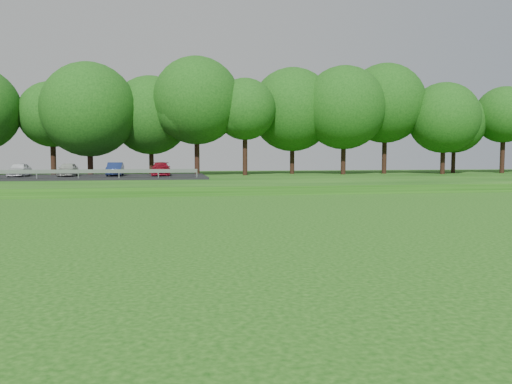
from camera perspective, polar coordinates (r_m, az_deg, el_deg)
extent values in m
cube|color=#11400C|center=(49.42, 8.10, 1.50)|extent=(130.00, 30.00, 0.60)
cube|color=gray|center=(36.42, 14.97, -0.02)|extent=(130.00, 1.60, 0.04)
cube|color=black|center=(46.74, -20.67, 1.59)|extent=(24.00, 9.00, 0.18)
imported|color=white|center=(47.62, -25.43, 2.33)|extent=(1.42, 3.52, 1.20)
imported|color=beige|center=(46.72, -20.69, 2.44)|extent=(1.42, 3.52, 1.20)
imported|color=navy|center=(46.15, -15.80, 2.53)|extent=(1.27, 3.64, 1.20)
imported|color=maroon|center=(45.92, -10.83, 2.61)|extent=(1.68, 4.14, 1.20)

